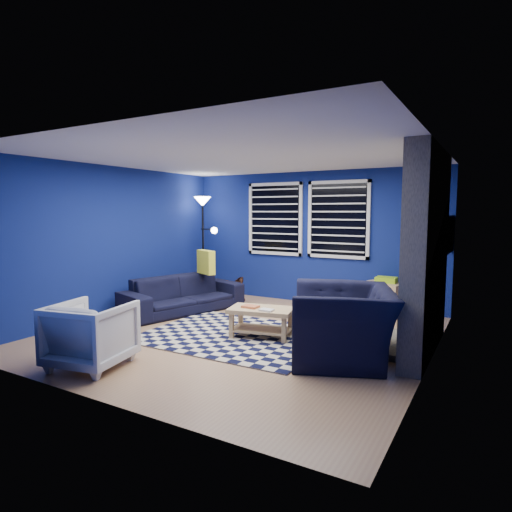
{
  "coord_description": "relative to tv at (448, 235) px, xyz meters",
  "views": [
    {
      "loc": [
        3.14,
        -5.07,
        1.75
      ],
      "look_at": [
        0.06,
        0.3,
        1.1
      ],
      "focal_mm": 30.0,
      "sensor_mm": 36.0,
      "label": 1
    }
  ],
  "objects": [
    {
      "name": "armchair_bent",
      "position": [
        -3.26,
        -3.92,
        -1.03
      ],
      "size": [
        0.94,
        0.96,
        0.74
      ],
      "primitive_type": "imported",
      "rotation": [
        0.0,
        0.0,
        3.35
      ],
      "color": "gray",
      "rests_on": "floor"
    },
    {
      "name": "wall_right",
      "position": [
        0.05,
        -2.0,
        -0.15
      ],
      "size": [
        0.0,
        5.0,
        5.0
      ],
      "primitive_type": "plane",
      "rotation": [
        1.57,
        0.0,
        -1.57
      ],
      "color": "navy",
      "rests_on": "floor"
    },
    {
      "name": "wall_back",
      "position": [
        -2.45,
        0.5,
        -0.15
      ],
      "size": [
        5.0,
        0.0,
        5.0
      ],
      "primitive_type": "plane",
      "rotation": [
        1.57,
        0.0,
        0.0
      ],
      "color": "navy",
      "rests_on": "floor"
    },
    {
      "name": "floor",
      "position": [
        -2.45,
        -2.0,
        -1.4
      ],
      "size": [
        5.0,
        5.0,
        0.0
      ],
      "primitive_type": "plane",
      "color": "tan",
      "rests_on": "ground"
    },
    {
      "name": "cabinet",
      "position": [
        -0.95,
        0.25,
        -1.12
      ],
      "size": [
        0.77,
        0.65,
        0.64
      ],
      "rotation": [
        0.0,
        0.0,
        -0.37
      ],
      "color": "tan",
      "rests_on": "floor"
    },
    {
      "name": "throw_pillow",
      "position": [
        -3.91,
        -0.86,
        -0.57
      ],
      "size": [
        0.46,
        0.31,
        0.43
      ],
      "primitive_type": "cube",
      "rotation": [
        0.0,
        0.0,
        -0.43
      ],
      "color": "yellow",
      "rests_on": "sofa"
    },
    {
      "name": "floor_lamp",
      "position": [
        -4.57,
        -0.03,
        0.28
      ],
      "size": [
        0.56,
        0.34,
        2.04
      ],
      "color": "black",
      "rests_on": "floor"
    },
    {
      "name": "ceiling",
      "position": [
        -2.45,
        -2.0,
        1.1
      ],
      "size": [
        5.0,
        5.0,
        0.0
      ],
      "primitive_type": "plane",
      "rotation": [
        3.14,
        0.0,
        0.0
      ],
      "color": "white",
      "rests_on": "wall_back"
    },
    {
      "name": "fireplace",
      "position": [
        -0.09,
        -1.5,
        -0.2
      ],
      "size": [
        0.65,
        2.0,
        2.5
      ],
      "color": "gray",
      "rests_on": "floor"
    },
    {
      "name": "wall_left",
      "position": [
        -4.95,
        -2.0,
        -0.15
      ],
      "size": [
        0.0,
        5.0,
        5.0
      ],
      "primitive_type": "plane",
      "rotation": [
        1.57,
        0.0,
        1.57
      ],
      "color": "navy",
      "rests_on": "floor"
    },
    {
      "name": "rug",
      "position": [
        -2.47,
        -2.1,
        -1.39
      ],
      "size": [
        2.52,
        2.03,
        0.02
      ],
      "primitive_type": "cube",
      "rotation": [
        0.0,
        0.0,
        0.01
      ],
      "color": "black",
      "rests_on": "floor"
    },
    {
      "name": "sofa",
      "position": [
        -4.06,
        -1.33,
        -1.09
      ],
      "size": [
        2.28,
        1.42,
        0.62
      ],
      "primitive_type": "imported",
      "rotation": [
        0.0,
        0.0,
        1.27
      ],
      "color": "black",
      "rests_on": "floor"
    },
    {
      "name": "coffee_table",
      "position": [
        -2.13,
        -2.0,
        -1.1
      ],
      "size": [
        0.96,
        0.69,
        0.44
      ],
      "rotation": [
        0.0,
        0.0,
        0.23
      ],
      "color": "tan",
      "rests_on": "rug"
    },
    {
      "name": "rocking_horse",
      "position": [
        -3.69,
        -0.38,
        -1.09
      ],
      "size": [
        0.36,
        0.6,
        0.47
      ],
      "primitive_type": "imported",
      "rotation": [
        0.0,
        0.0,
        1.76
      ],
      "color": "#4A2B18",
      "rests_on": "floor"
    },
    {
      "name": "tv",
      "position": [
        0.0,
        0.0,
        0.0
      ],
      "size": [
        0.07,
        1.0,
        0.58
      ],
      "color": "black",
      "rests_on": "wall_right"
    },
    {
      "name": "window_right",
      "position": [
        -1.9,
        0.46,
        0.2
      ],
      "size": [
        1.17,
        0.06,
        1.42
      ],
      "color": "black",
      "rests_on": "wall_back"
    },
    {
      "name": "window_left",
      "position": [
        -3.2,
        0.46,
        0.2
      ],
      "size": [
        1.17,
        0.06,
        1.42
      ],
      "color": "black",
      "rests_on": "wall_back"
    },
    {
      "name": "armchair_big",
      "position": [
        -0.88,
        -2.26,
        -0.97
      ],
      "size": [
        1.65,
        1.56,
        0.85
      ],
      "primitive_type": "imported",
      "rotation": [
        0.0,
        0.0,
        -1.19
      ],
      "color": "black",
      "rests_on": "floor"
    }
  ]
}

